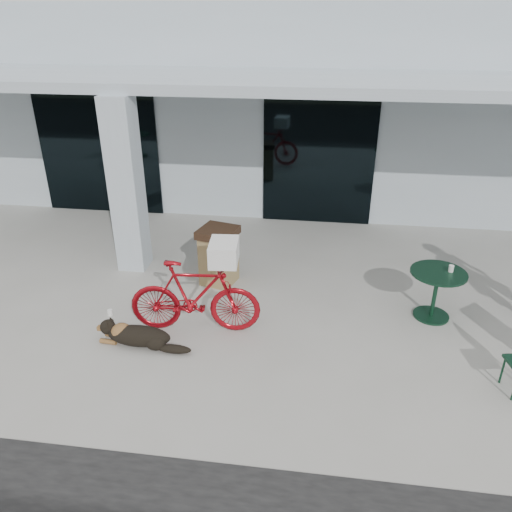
# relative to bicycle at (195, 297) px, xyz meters

# --- Properties ---
(ground) EXTENTS (80.00, 80.00, 0.00)m
(ground) POSITION_rel_bicycle_xyz_m (-0.16, -0.40, -0.58)
(ground) COLOR #A3A19A
(ground) RESTS_ON ground
(building) EXTENTS (22.00, 7.00, 4.50)m
(building) POSITION_rel_bicycle_xyz_m (-0.16, 8.10, 1.67)
(building) COLOR #B2C0C9
(building) RESTS_ON ground
(storefront_glass_left) EXTENTS (2.80, 0.06, 2.70)m
(storefront_glass_left) POSITION_rel_bicycle_xyz_m (-3.36, 4.58, 0.77)
(storefront_glass_left) COLOR black
(storefront_glass_left) RESTS_ON ground
(storefront_glass_right) EXTENTS (2.40, 0.06, 2.70)m
(storefront_glass_right) POSITION_rel_bicycle_xyz_m (1.64, 4.58, 0.77)
(storefront_glass_right) COLOR black
(storefront_glass_right) RESTS_ON ground
(column) EXTENTS (0.50, 0.50, 3.12)m
(column) POSITION_rel_bicycle_xyz_m (-1.66, 1.90, 0.98)
(column) COLOR #B2C0C9
(column) RESTS_ON ground
(overhang) EXTENTS (22.00, 2.80, 0.18)m
(overhang) POSITION_rel_bicycle_xyz_m (-0.16, 3.20, 2.63)
(overhang) COLOR #B2C0C9
(overhang) RESTS_ON column
(bicycle) EXTENTS (1.97, 0.71, 1.16)m
(bicycle) POSITION_rel_bicycle_xyz_m (0.00, 0.00, 0.00)
(bicycle) COLOR maroon
(bicycle) RESTS_ON ground
(laundry_basket) EXTENTS (0.44, 0.56, 0.31)m
(laundry_basket) POSITION_rel_bicycle_xyz_m (0.45, 0.04, 0.74)
(laundry_basket) COLOR white
(laundry_basket) RESTS_ON bicycle
(dog) EXTENTS (1.09, 0.44, 0.36)m
(dog) POSITION_rel_bicycle_xyz_m (-0.72, -0.50, -0.40)
(dog) COLOR black
(dog) RESTS_ON ground
(cup_near_dog) EXTENTS (0.08, 0.08, 0.10)m
(cup_near_dog) POSITION_rel_bicycle_xyz_m (-1.46, 0.20, -0.53)
(cup_near_dog) COLOR white
(cup_near_dog) RESTS_ON ground
(cafe_table_far) EXTENTS (1.10, 1.10, 0.80)m
(cafe_table_far) POSITION_rel_bicycle_xyz_m (3.58, 0.86, -0.18)
(cafe_table_far) COLOR #133825
(cafe_table_far) RESTS_ON ground
(cup_on_table) EXTENTS (0.10, 0.10, 0.11)m
(cup_on_table) POSITION_rel_bicycle_xyz_m (3.76, 0.90, 0.27)
(cup_on_table) COLOR white
(cup_on_table) RESTS_ON cafe_table_far
(trash_receptacle) EXTENTS (0.73, 0.73, 1.02)m
(trash_receptacle) POSITION_rel_bicycle_xyz_m (0.04, 1.50, -0.07)
(trash_receptacle) COLOR olive
(trash_receptacle) RESTS_ON ground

